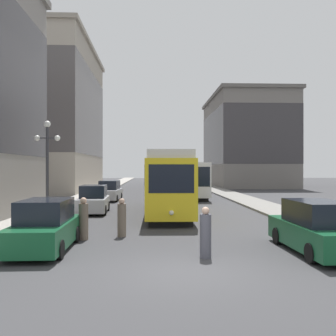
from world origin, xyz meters
TOP-DOWN VIEW (x-y plane):
  - ground_plane at (0.00, 0.00)m, footprint 200.00×200.00m
  - sidewalk_left at (-7.50, 40.00)m, footprint 2.81×120.00m
  - sidewalk_right at (7.50, 40.00)m, footprint 2.81×120.00m
  - streetcar at (0.08, 14.20)m, footprint 2.79×13.48m
  - transit_bus at (3.08, 27.79)m, footprint 2.98×12.49m
  - parked_car_left_near at (-4.80, 3.08)m, footprint 1.94×4.59m
  - parked_car_left_mid at (-4.80, 14.32)m, footprint 2.01×4.30m
  - parked_car_right_far at (4.80, 2.26)m, footprint 1.96×4.88m
  - parked_car_left_far at (-4.79, 23.62)m, footprint 2.08×4.52m
  - pedestrian_crossing_near at (0.82, 1.68)m, footprint 0.38×0.38m
  - pedestrian_crossing_far at (-2.25, 5.65)m, footprint 0.37×0.37m
  - pedestrian_on_sidewalk at (-3.77, 5.02)m, footprint 0.39×0.39m
  - lamp_post_left_near at (-6.70, 10.29)m, footprint 1.41×0.36m
  - building_left_corner at (-14.06, 39.56)m, footprint 10.92×22.33m
  - building_right_corner at (14.51, 51.10)m, footprint 11.82×20.54m

SIDE VIEW (x-z plane):
  - ground_plane at x=0.00m, z-range 0.00..0.00m
  - sidewalk_left at x=-7.50m, z-range 0.00..0.15m
  - sidewalk_right at x=7.50m, z-range 0.00..0.15m
  - pedestrian_crossing_far at x=-2.25m, z-range -0.06..1.60m
  - pedestrian_crossing_near at x=0.82m, z-range -0.06..1.63m
  - pedestrian_on_sidewalk at x=-3.77m, z-range -0.06..1.69m
  - parked_car_left_mid at x=-4.80m, z-range -0.07..1.75m
  - parked_car_left_far at x=-4.79m, z-range -0.07..1.75m
  - parked_car_left_near at x=-4.80m, z-range -0.07..1.75m
  - parked_car_right_far at x=4.80m, z-range -0.07..1.75m
  - transit_bus at x=3.08m, z-range 0.22..3.67m
  - streetcar at x=0.08m, z-range 0.16..4.05m
  - lamp_post_left_near at x=-6.70m, z-range 1.00..6.41m
  - building_right_corner at x=14.51m, z-range 0.18..14.81m
  - building_left_corner at x=-14.06m, z-range 0.26..19.17m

